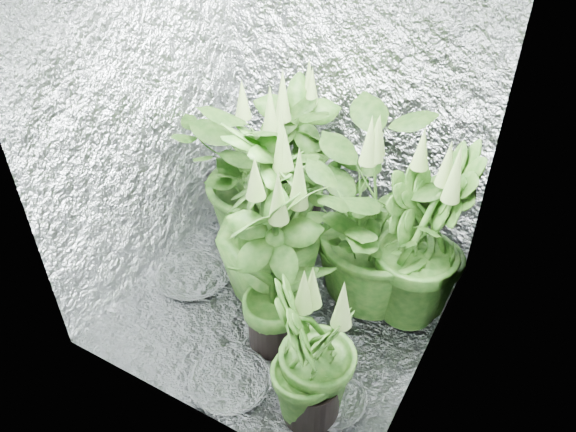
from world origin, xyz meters
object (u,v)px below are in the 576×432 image
at_px(plant_a, 266,173).
at_px(circulation_fan, 425,247).
at_px(plant_b, 297,163).
at_px(plant_f, 275,269).
at_px(plant_g, 313,357).
at_px(plant_c, 424,240).
at_px(plant_d, 270,220).
at_px(plant_e, 369,224).

xyz_separation_m(plant_a, circulation_fan, (0.90, 0.26, -0.37)).
height_order(plant_a, plant_b, plant_a).
distance_m(plant_f, plant_g, 0.46).
height_order(plant_b, plant_c, plant_c).
bearing_deg(plant_a, plant_c, -4.78).
bearing_deg(plant_d, plant_f, -54.86).
xyz_separation_m(plant_c, plant_e, (-0.27, -0.04, 0.02)).
bearing_deg(circulation_fan, plant_b, -177.84).
relative_size(plant_f, circulation_fan, 2.75).
bearing_deg(plant_b, plant_e, -31.30).
bearing_deg(plant_a, plant_f, -55.54).
relative_size(plant_c, plant_e, 0.98).
relative_size(plant_b, plant_d, 0.96).
xyz_separation_m(plant_f, plant_g, (0.35, -0.29, -0.11)).
xyz_separation_m(plant_d, plant_f, (0.19, -0.28, -0.02)).
bearing_deg(plant_g, plant_d, 133.98).
bearing_deg(circulation_fan, plant_a, -161.78).
height_order(plant_c, plant_e, plant_e).
relative_size(plant_a, plant_g, 1.31).
relative_size(plant_a, plant_f, 1.05).
bearing_deg(plant_d, circulation_fan, 42.53).
distance_m(plant_a, plant_e, 0.69).
relative_size(plant_e, circulation_fan, 2.78).
xyz_separation_m(plant_b, plant_f, (0.37, -0.88, 0.02)).
distance_m(plant_a, plant_b, 0.27).
bearing_deg(plant_g, plant_f, 140.60).
bearing_deg(plant_a, plant_b, 77.71).
relative_size(plant_c, circulation_fan, 2.73).
distance_m(plant_a, plant_f, 0.76).
distance_m(plant_e, plant_g, 0.80).
distance_m(plant_d, plant_e, 0.50).
distance_m(plant_a, plant_d, 0.42).
xyz_separation_m(plant_e, circulation_fan, (0.22, 0.39, -0.35)).
xyz_separation_m(plant_b, plant_g, (0.72, -1.17, -0.09)).
distance_m(plant_c, circulation_fan, 0.48).
bearing_deg(plant_c, plant_g, -102.27).
relative_size(plant_e, plant_g, 1.27).
bearing_deg(circulation_fan, plant_g, -94.13).
xyz_separation_m(plant_c, plant_d, (-0.72, -0.27, 0.02)).
relative_size(plant_d, circulation_fan, 2.82).
bearing_deg(plant_f, plant_g, -39.40).
relative_size(plant_a, plant_d, 1.02).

